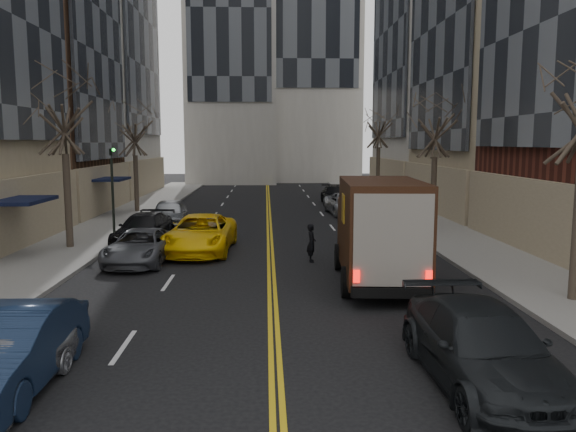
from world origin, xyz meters
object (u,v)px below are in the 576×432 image
at_px(taxi, 201,234).
at_px(observer_sedan, 483,348).
at_px(ups_truck, 379,232).
at_px(pedestrian, 311,243).

bearing_deg(taxi, observer_sedan, -59.96).
bearing_deg(ups_truck, observer_sedan, -82.75).
bearing_deg(taxi, ups_truck, -38.34).
bearing_deg(observer_sedan, pedestrian, 100.58).
relative_size(ups_truck, pedestrian, 4.34).
height_order(ups_truck, pedestrian, ups_truck).
height_order(ups_truck, observer_sedan, ups_truck).
bearing_deg(pedestrian, ups_truck, -153.69).
xyz_separation_m(taxi, pedestrian, (4.61, -2.17, -0.04)).
distance_m(ups_truck, taxi, 8.76).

